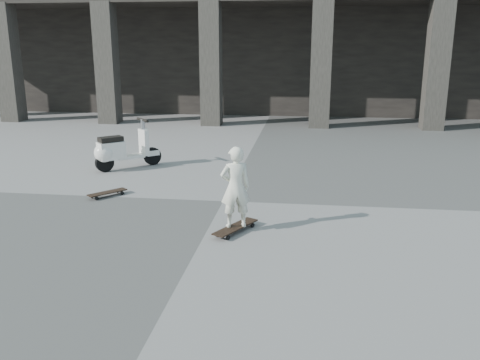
# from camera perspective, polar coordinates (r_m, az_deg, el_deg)

# --- Properties ---
(ground) EXTENTS (90.00, 90.00, 0.00)m
(ground) POSITION_cam_1_polar(r_m,az_deg,el_deg) (8.83, -1.89, -2.39)
(ground) COLOR #4E4D4B
(ground) RESTS_ON ground
(colonnade) EXTENTS (28.00, 8.82, 6.00)m
(colonnade) POSITION_cam_1_polar(r_m,az_deg,el_deg) (22.13, 4.06, 15.97)
(colonnade) COLOR black
(colonnade) RESTS_ON ground
(longboard) EXTENTS (0.59, 0.87, 0.09)m
(longboard) POSITION_cam_1_polar(r_m,az_deg,el_deg) (7.39, -0.51, -5.35)
(longboard) COLOR black
(longboard) RESTS_ON ground
(skateboard_spare) EXTENTS (0.60, 0.66, 0.08)m
(skateboard_spare) POSITION_cam_1_polar(r_m,az_deg,el_deg) (9.39, -14.66, -1.41)
(skateboard_spare) COLOR black
(skateboard_spare) RESTS_ON ground
(child) EXTENTS (0.50, 0.41, 1.18)m
(child) POSITION_cam_1_polar(r_m,az_deg,el_deg) (7.20, -0.52, -0.81)
(child) COLOR silver
(child) RESTS_ON longboard
(scooter) EXTENTS (1.21, 1.15, 1.07)m
(scooter) POSITION_cam_1_polar(r_m,az_deg,el_deg) (11.25, -13.64, 3.21)
(scooter) COLOR black
(scooter) RESTS_ON ground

